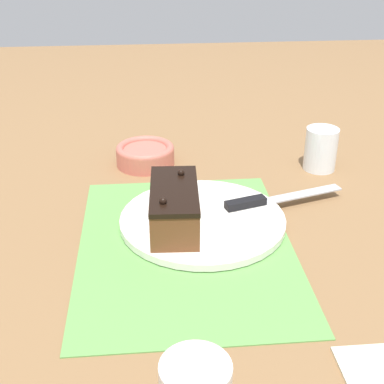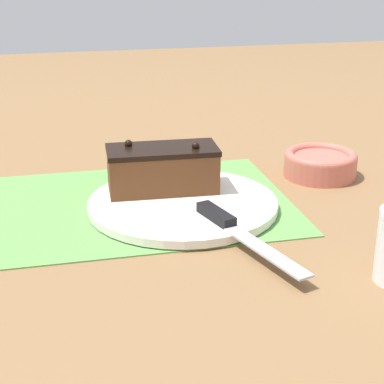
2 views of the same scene
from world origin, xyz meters
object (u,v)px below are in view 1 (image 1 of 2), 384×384
chocolate_cake (174,207)px  small_bowl (145,154)px  drinking_glass (321,149)px  cake_plate (203,220)px  serving_knife (265,200)px

chocolate_cake → small_bowl: bearing=9.0°
drinking_glass → small_bowl: 0.37m
drinking_glass → small_bowl: drinking_glass is taller
cake_plate → drinking_glass: 0.34m
drinking_glass → chocolate_cake: bearing=125.7°
serving_knife → chocolate_cake: bearing=-86.3°
cake_plate → drinking_glass: bearing=-52.3°
cake_plate → chocolate_cake: (-0.02, 0.05, 0.04)m
drinking_glass → small_bowl: bearing=81.5°
serving_knife → small_bowl: small_bowl is taller
cake_plate → chocolate_cake: chocolate_cake is taller
chocolate_cake → drinking_glass: (0.23, -0.32, -0.01)m
cake_plate → serving_knife: size_ratio=1.23×
chocolate_cake → serving_knife: 0.18m
cake_plate → drinking_glass: (0.21, -0.27, 0.03)m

